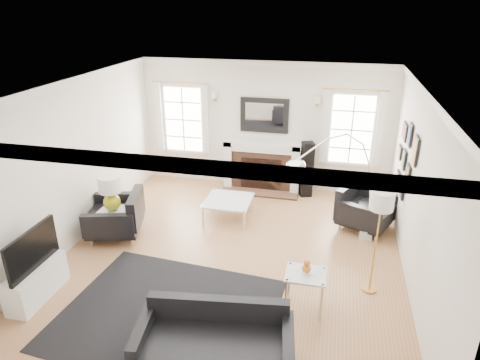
% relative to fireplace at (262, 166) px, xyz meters
% --- Properties ---
extents(floor, '(6.00, 6.00, 0.00)m').
position_rel_fireplace_xyz_m(floor, '(0.00, -2.79, -0.54)').
color(floor, olive).
rests_on(floor, ground).
extents(back_wall, '(5.50, 0.04, 2.80)m').
position_rel_fireplace_xyz_m(back_wall, '(0.00, 0.21, 0.86)').
color(back_wall, white).
rests_on(back_wall, floor).
extents(front_wall, '(5.50, 0.04, 2.80)m').
position_rel_fireplace_xyz_m(front_wall, '(0.00, -5.79, 0.86)').
color(front_wall, white).
rests_on(front_wall, floor).
extents(left_wall, '(0.04, 6.00, 2.80)m').
position_rel_fireplace_xyz_m(left_wall, '(-2.75, -2.79, 0.86)').
color(left_wall, white).
rests_on(left_wall, floor).
extents(right_wall, '(0.04, 6.00, 2.80)m').
position_rel_fireplace_xyz_m(right_wall, '(2.75, -2.79, 0.86)').
color(right_wall, white).
rests_on(right_wall, floor).
extents(ceiling, '(5.50, 6.00, 0.02)m').
position_rel_fireplace_xyz_m(ceiling, '(0.00, -2.79, 2.26)').
color(ceiling, white).
rests_on(ceiling, back_wall).
extents(crown_molding, '(5.50, 6.00, 0.12)m').
position_rel_fireplace_xyz_m(crown_molding, '(0.00, -2.79, 2.20)').
color(crown_molding, white).
rests_on(crown_molding, back_wall).
extents(fireplace, '(1.70, 0.69, 1.11)m').
position_rel_fireplace_xyz_m(fireplace, '(0.00, 0.00, 0.00)').
color(fireplace, white).
rests_on(fireplace, floor).
extents(mantel_mirror, '(1.05, 0.07, 0.75)m').
position_rel_fireplace_xyz_m(mantel_mirror, '(0.00, 0.16, 1.11)').
color(mantel_mirror, black).
rests_on(mantel_mirror, back_wall).
extents(window_left, '(1.24, 0.15, 1.62)m').
position_rel_fireplace_xyz_m(window_left, '(-1.85, 0.16, 0.92)').
color(window_left, white).
rests_on(window_left, back_wall).
extents(window_right, '(1.24, 0.15, 1.62)m').
position_rel_fireplace_xyz_m(window_right, '(1.85, 0.16, 0.92)').
color(window_right, white).
rests_on(window_right, back_wall).
extents(gallery_wall, '(0.04, 1.73, 1.29)m').
position_rel_fireplace_xyz_m(gallery_wall, '(2.72, -1.50, 0.99)').
color(gallery_wall, black).
rests_on(gallery_wall, right_wall).
extents(tv_unit, '(0.35, 1.00, 1.09)m').
position_rel_fireplace_xyz_m(tv_unit, '(-2.44, -4.49, -0.21)').
color(tv_unit, white).
rests_on(tv_unit, floor).
extents(area_rug, '(3.01, 2.58, 0.01)m').
position_rel_fireplace_xyz_m(area_rug, '(-0.51, -4.42, -0.54)').
color(area_rug, black).
rests_on(area_rug, floor).
extents(sofa, '(1.88, 1.05, 0.59)m').
position_rel_fireplace_xyz_m(sofa, '(0.36, -5.10, -0.22)').
color(sofa, black).
rests_on(sofa, floor).
extents(armchair_left, '(1.12, 1.20, 0.68)m').
position_rel_fireplace_xyz_m(armchair_left, '(-2.13, -2.63, -0.16)').
color(armchair_left, black).
rests_on(armchair_left, floor).
extents(armchair_right, '(1.18, 1.24, 0.66)m').
position_rel_fireplace_xyz_m(armchair_right, '(2.14, -1.34, -0.17)').
color(armchair_right, black).
rests_on(armchair_right, floor).
extents(coffee_table, '(0.88, 0.88, 0.39)m').
position_rel_fireplace_xyz_m(coffee_table, '(-0.38, -1.53, -0.18)').
color(coffee_table, silver).
rests_on(coffee_table, floor).
extents(side_table_left, '(0.48, 0.48, 0.53)m').
position_rel_fireplace_xyz_m(side_table_left, '(-2.20, -2.67, -0.12)').
color(side_table_left, silver).
rests_on(side_table_left, floor).
extents(nesting_table, '(0.54, 0.45, 0.60)m').
position_rel_fireplace_xyz_m(nesting_table, '(1.29, -3.93, -0.07)').
color(nesting_table, silver).
rests_on(nesting_table, floor).
extents(gourd_lamp, '(0.40, 0.40, 0.64)m').
position_rel_fireplace_xyz_m(gourd_lamp, '(-2.20, -2.67, 0.36)').
color(gourd_lamp, '#B5AC16').
rests_on(gourd_lamp, side_table_left).
extents(orange_vase, '(0.12, 0.12, 0.19)m').
position_rel_fireplace_xyz_m(orange_vase, '(1.29, -3.93, 0.16)').
color(orange_vase, orange).
rests_on(orange_vase, nesting_table).
extents(arc_floor_lamp, '(1.48, 1.37, 2.10)m').
position_rel_fireplace_xyz_m(arc_floor_lamp, '(1.59, -2.20, 0.59)').
color(arc_floor_lamp, silver).
rests_on(arc_floor_lamp, floor).
extents(stick_floor_lamp, '(0.32, 0.32, 1.60)m').
position_rel_fireplace_xyz_m(stick_floor_lamp, '(2.20, -3.28, 0.85)').
color(stick_floor_lamp, '#B98740').
rests_on(stick_floor_lamp, floor).
extents(speaker_tower, '(0.31, 0.31, 1.21)m').
position_rel_fireplace_xyz_m(speaker_tower, '(1.00, -0.14, 0.06)').
color(speaker_tower, black).
rests_on(speaker_tower, floor).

